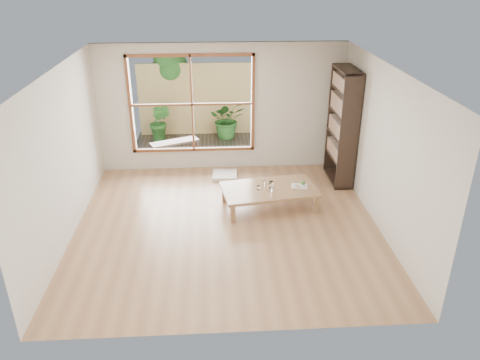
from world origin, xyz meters
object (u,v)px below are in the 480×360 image
at_px(low_table, 269,190).
at_px(food_tray, 300,185).
at_px(bookshelf, 342,127).
at_px(garden_bench, 175,144).

relative_size(low_table, food_tray, 5.54).
height_order(low_table, food_tray, food_tray).
height_order(low_table, bookshelf, bookshelf).
distance_m(food_tray, garden_bench, 3.42).
relative_size(bookshelf, garden_bench, 2.01).
distance_m(bookshelf, food_tray, 1.59).
relative_size(bookshelf, food_tray, 6.99).
relative_size(low_table, garden_bench, 1.59).
bearing_deg(bookshelf, garden_bench, 157.11).
bearing_deg(low_table, garden_bench, 117.66).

